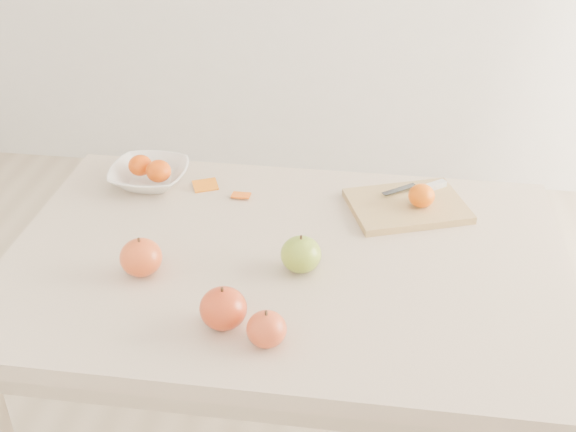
# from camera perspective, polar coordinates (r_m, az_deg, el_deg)

# --- Properties ---
(table) EXTENTS (1.20, 0.80, 0.75)m
(table) POSITION_cam_1_polar(r_m,az_deg,el_deg) (1.61, -0.25, -6.05)
(table) COLOR beige
(table) RESTS_ON ground
(cutting_board) EXTENTS (0.32, 0.27, 0.02)m
(cutting_board) POSITION_cam_1_polar(r_m,az_deg,el_deg) (1.73, 9.39, 0.79)
(cutting_board) COLOR tan
(cutting_board) RESTS_ON table
(board_tangerine) EXTENTS (0.06, 0.06, 0.05)m
(board_tangerine) POSITION_cam_1_polar(r_m,az_deg,el_deg) (1.70, 10.50, 1.59)
(board_tangerine) COLOR #DE4F07
(board_tangerine) RESTS_ON cutting_board
(fruit_bowl) EXTENTS (0.19, 0.19, 0.05)m
(fruit_bowl) POSITION_cam_1_polar(r_m,az_deg,el_deg) (1.84, -10.89, 3.17)
(fruit_bowl) COLOR white
(fruit_bowl) RESTS_ON table
(bowl_tangerine_near) EXTENTS (0.06, 0.06, 0.05)m
(bowl_tangerine_near) POSITION_cam_1_polar(r_m,az_deg,el_deg) (1.85, -11.60, 3.95)
(bowl_tangerine_near) COLOR #E75908
(bowl_tangerine_near) RESTS_ON fruit_bowl
(bowl_tangerine_far) EXTENTS (0.06, 0.06, 0.05)m
(bowl_tangerine_far) POSITION_cam_1_polar(r_m,az_deg,el_deg) (1.81, -10.20, 3.52)
(bowl_tangerine_far) COLOR #D14C07
(bowl_tangerine_far) RESTS_ON fruit_bowl
(orange_peel_a) EXTENTS (0.07, 0.07, 0.01)m
(orange_peel_a) POSITION_cam_1_polar(r_m,az_deg,el_deg) (1.81, -6.54, 2.31)
(orange_peel_a) COLOR orange
(orange_peel_a) RESTS_ON table
(orange_peel_b) EXTENTS (0.05, 0.04, 0.01)m
(orange_peel_b) POSITION_cam_1_polar(r_m,az_deg,el_deg) (1.76, -3.73, 1.58)
(orange_peel_b) COLOR orange
(orange_peel_b) RESTS_ON table
(paring_knife) EXTENTS (0.16, 0.09, 0.01)m
(paring_knife) POSITION_cam_1_polar(r_m,az_deg,el_deg) (1.79, 10.93, 2.28)
(paring_knife) COLOR silver
(paring_knife) RESTS_ON cutting_board
(apple_green) EXTENTS (0.09, 0.09, 0.08)m
(apple_green) POSITION_cam_1_polar(r_m,az_deg,el_deg) (1.49, 1.03, -3.04)
(apple_green) COLOR #5D8613
(apple_green) RESTS_ON table
(apple_red_c) EXTENTS (0.07, 0.07, 0.07)m
(apple_red_c) POSITION_cam_1_polar(r_m,az_deg,el_deg) (1.31, -1.71, -8.93)
(apple_red_c) COLOR #A52718
(apple_red_c) RESTS_ON table
(apple_red_e) EXTENTS (0.09, 0.09, 0.08)m
(apple_red_e) POSITION_cam_1_polar(r_m,az_deg,el_deg) (1.35, -5.14, -7.28)
(apple_red_e) COLOR #A31416
(apple_red_e) RESTS_ON table
(apple_red_b) EXTENTS (0.09, 0.09, 0.08)m
(apple_red_b) POSITION_cam_1_polar(r_m,az_deg,el_deg) (1.51, -11.54, -3.22)
(apple_red_b) COLOR #A72D1F
(apple_red_b) RESTS_ON table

